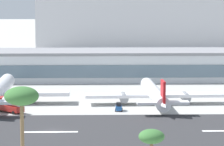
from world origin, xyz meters
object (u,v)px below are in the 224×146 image
at_px(distant_hotel_block, 137,19).
at_px(palm_tree_1, 152,139).
at_px(service_fuel_truck_1, 10,104).
at_px(palm_tree_0, 22,98).
at_px(terminal_building, 85,65).
at_px(service_baggage_tug_2, 119,107).
at_px(airliner_red_tail_gate_2, 155,94).

relative_size(distant_hotel_block, palm_tree_1, 10.75).
height_order(service_fuel_truck_1, palm_tree_0, palm_tree_0).
relative_size(terminal_building, service_baggage_tug_2, 44.63).
xyz_separation_m(palm_tree_0, palm_tree_1, (20.13, -14.35, -3.50)).
bearing_deg(service_baggage_tug_2, terminal_building, -166.81).
bearing_deg(service_fuel_truck_1, airliner_red_tail_gate_2, -122.62).
bearing_deg(palm_tree_0, palm_tree_1, -35.50).
distance_m(service_baggage_tug_2, palm_tree_1, 68.23).
height_order(service_baggage_tug_2, palm_tree_0, palm_tree_0).
height_order(terminal_building, airliner_red_tail_gate_2, terminal_building).
bearing_deg(distant_hotel_block, palm_tree_0, -98.64).
xyz_separation_m(terminal_building, service_fuel_truck_1, (-18.07, -60.83, -3.22)).
bearing_deg(palm_tree_0, airliner_red_tail_gate_2, 65.48).
xyz_separation_m(terminal_building, distant_hotel_block, (27.46, 121.92, 12.04)).
height_order(palm_tree_0, palm_tree_1, palm_tree_0).
distance_m(service_baggage_tug_2, palm_tree_0, 57.54).
bearing_deg(palm_tree_1, terminal_building, 95.34).
bearing_deg(terminal_building, airliner_red_tail_gate_2, -68.36).
bearing_deg(service_fuel_truck_1, terminal_building, -63.84).
bearing_deg(terminal_building, palm_tree_0, -94.16).
relative_size(distant_hotel_block, airliner_red_tail_gate_2, 2.68).
bearing_deg(service_fuel_truck_1, palm_tree_1, 156.95).
relative_size(palm_tree_0, palm_tree_1, 1.39).
distance_m(terminal_building, service_baggage_tug_2, 60.63).
xyz_separation_m(airliner_red_tail_gate_2, service_baggage_tug_2, (-10.26, -8.86, -1.75)).
height_order(distant_hotel_block, service_fuel_truck_1, distant_hotel_block).
distance_m(distant_hotel_block, service_fuel_truck_1, 188.96).
xyz_separation_m(distant_hotel_block, palm_tree_1, (-15.56, -249.31, -8.14)).
bearing_deg(distant_hotel_block, airliner_red_tail_gate_2, -92.42).
bearing_deg(terminal_building, service_fuel_truck_1, -106.54).
relative_size(terminal_building, distant_hotel_block, 1.31).
distance_m(airliner_red_tail_gate_2, palm_tree_0, 69.10).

